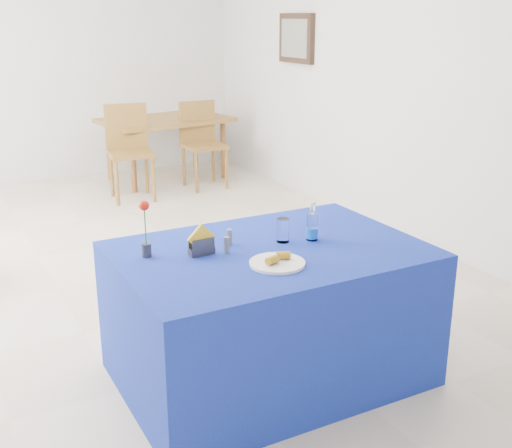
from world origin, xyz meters
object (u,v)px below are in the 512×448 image
Objects in this scene: plate at (277,263)px; chair_bg_left at (129,145)px; chair_bg_right at (201,138)px; blue_table at (269,313)px; water_bottle at (312,227)px; oak_table at (165,125)px.

chair_bg_left reaches higher than plate.
chair_bg_left reaches higher than chair_bg_right.
water_bottle reaches higher than blue_table.
water_bottle is (0.27, 0.01, 0.45)m from blue_table.
blue_table is 4.73m from oak_table.
blue_table is 4.02m from chair_bg_left.
blue_table is 1.56× the size of chair_bg_left.
plate is 0.17× the size of blue_table.
chair_bg_left is at bearing -173.24° from chair_bg_right.
chair_bg_right is at bearing 14.36° from chair_bg_left.
plate is at bearing -89.64° from chair_bg_left.
oak_table is (0.85, 4.57, -0.15)m from water_bottle.
plate reaches higher than blue_table.
plate is 4.96m from oak_table.
blue_table is at bearing -177.51° from water_bottle.
plate is at bearing -146.68° from water_bottle.
water_bottle reaches higher than plate.
chair_bg_left reaches higher than blue_table.
water_bottle is (0.35, 0.23, 0.06)m from plate.
oak_table is (1.21, 4.81, -0.09)m from plate.
plate is 0.27× the size of chair_bg_left.
chair_bg_left is 0.91m from chair_bg_right.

